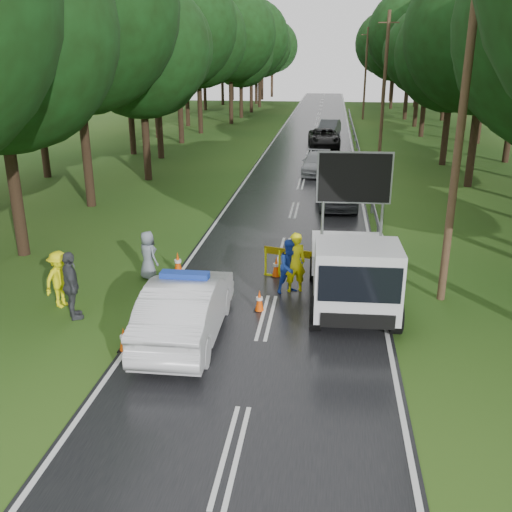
% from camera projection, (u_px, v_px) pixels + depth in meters
% --- Properties ---
extents(ground, '(160.00, 160.00, 0.00)m').
position_uv_depth(ground, '(267.00, 317.00, 16.42)').
color(ground, '#1E4714').
rests_on(ground, ground).
extents(road, '(7.00, 140.00, 0.02)m').
position_uv_depth(road, '(309.00, 151.00, 44.45)').
color(road, black).
rests_on(road, ground).
extents(guardrail, '(0.12, 60.06, 0.70)m').
position_uv_depth(guardrail, '(358.00, 146.00, 43.51)').
color(guardrail, gray).
rests_on(guardrail, ground).
extents(utility_pole_near, '(1.40, 0.24, 10.00)m').
position_uv_depth(utility_pole_near, '(460.00, 133.00, 15.96)').
color(utility_pole_near, '#4A3322').
rests_on(utility_pole_near, ground).
extents(utility_pole_mid, '(1.40, 0.24, 10.00)m').
position_uv_depth(utility_pole_mid, '(384.00, 86.00, 40.26)').
color(utility_pole_mid, '#4A3322').
rests_on(utility_pole_mid, ground).
extents(utility_pole_far, '(1.40, 0.24, 10.00)m').
position_uv_depth(utility_pole_far, '(365.00, 74.00, 64.56)').
color(utility_pole_far, '#4A3322').
rests_on(utility_pole_far, ground).
extents(police_sedan, '(1.89, 5.16, 1.86)m').
position_uv_depth(police_sedan, '(186.00, 308.00, 15.03)').
color(police_sedan, silver).
rests_on(police_sedan, ground).
extents(work_truck, '(2.64, 5.58, 4.37)m').
position_uv_depth(work_truck, '(353.00, 270.00, 16.69)').
color(work_truck, gray).
rests_on(work_truck, ground).
extents(barrier, '(2.51, 0.66, 1.07)m').
position_uv_depth(barrier, '(301.00, 258.00, 18.83)').
color(barrier, '#DBE50C').
rests_on(barrier, ground).
extents(officer, '(0.84, 0.69, 1.97)m').
position_uv_depth(officer, '(295.00, 263.00, 17.88)').
color(officer, '#F7F00D').
rests_on(officer, ground).
extents(civilian, '(1.07, 1.02, 1.75)m').
position_uv_depth(civilian, '(290.00, 266.00, 17.86)').
color(civilian, '#1C41B8').
rests_on(civilian, ground).
extents(bystander_left, '(0.99, 1.27, 1.73)m').
position_uv_depth(bystander_left, '(60.00, 279.00, 16.88)').
color(bystander_left, '#FAF40D').
rests_on(bystander_left, ground).
extents(bystander_mid, '(1.04, 1.25, 2.00)m').
position_uv_depth(bystander_mid, '(71.00, 286.00, 16.05)').
color(bystander_mid, '#3D3E44').
rests_on(bystander_mid, ground).
extents(bystander_right, '(0.96, 0.91, 1.66)m').
position_uv_depth(bystander_right, '(148.00, 255.00, 18.99)').
color(bystander_right, gray).
rests_on(bystander_right, ground).
extents(queue_car_first, '(2.25, 4.80, 1.59)m').
position_uv_depth(queue_car_first, '(336.00, 190.00, 28.24)').
color(queue_car_first, '#414349').
rests_on(queue_car_first, ground).
extents(queue_car_second, '(1.91, 4.44, 1.27)m').
position_uv_depth(queue_car_second, '(317.00, 163.00, 36.00)').
color(queue_car_second, '#AEB0B7').
rests_on(queue_car_second, ground).
extents(queue_car_third, '(2.82, 5.39, 1.45)m').
position_uv_depth(queue_car_third, '(324.00, 138.00, 46.54)').
color(queue_car_third, black).
rests_on(queue_car_third, ground).
extents(queue_car_fourth, '(2.21, 4.78, 1.52)m').
position_uv_depth(queue_car_fourth, '(329.00, 128.00, 52.09)').
color(queue_car_fourth, '#474B4F').
rests_on(queue_car_fourth, ground).
extents(cone_near_left, '(0.31, 0.31, 0.66)m').
position_uv_depth(cone_near_left, '(124.00, 339.00, 14.47)').
color(cone_near_left, black).
rests_on(cone_near_left, ground).
extents(cone_center, '(0.32, 0.32, 0.67)m').
position_uv_depth(cone_center, '(259.00, 301.00, 16.71)').
color(cone_center, black).
rests_on(cone_center, ground).
extents(cone_far, '(0.34, 0.34, 0.73)m').
position_uv_depth(cone_far, '(276.00, 267.00, 19.29)').
color(cone_far, black).
rests_on(cone_far, ground).
extents(cone_left_mid, '(0.38, 0.38, 0.81)m').
position_uv_depth(cone_left_mid, '(178.00, 264.00, 19.50)').
color(cone_left_mid, black).
rests_on(cone_left_mid, ground).
extents(cone_right, '(0.30, 0.30, 0.64)m').
position_uv_depth(cone_right, '(380.00, 269.00, 19.27)').
color(cone_right, black).
rests_on(cone_right, ground).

